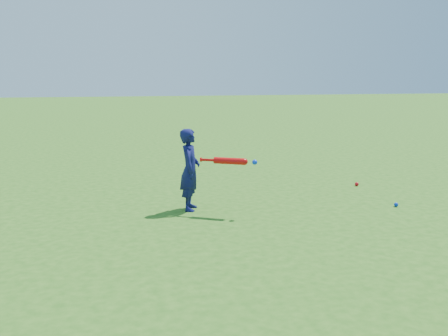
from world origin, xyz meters
The scene contains 5 objects.
ground centered at (0.00, 0.00, 0.00)m, with size 80.00×80.00×0.00m, color #285E16.
child centered at (-0.71, -0.57, 0.58)m, with size 0.42×0.28×1.16m, color #0F1249.
ground_ball_red centered at (2.37, 0.28, 0.03)m, with size 0.07×0.07×0.07m, color red.
ground_ball_blue centered at (2.25, -1.12, 0.03)m, with size 0.06×0.06×0.06m, color #0B2FC6.
bat_swing centered at (-0.19, -0.92, 0.74)m, with size 0.72×0.45×0.09m.
Camera 1 is at (-1.88, -7.39, 1.89)m, focal length 40.00 mm.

